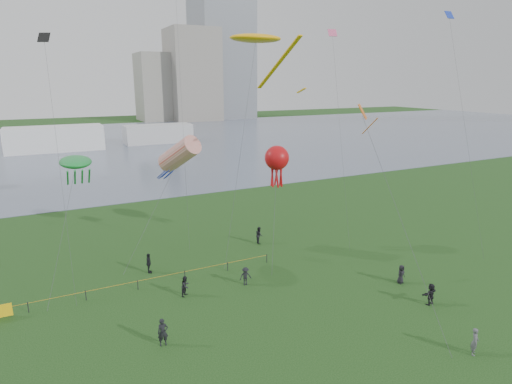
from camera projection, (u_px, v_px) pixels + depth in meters
name	position (u px, v px, depth m)	size (l,w,h in m)	color
ground_plane	(325.00, 347.00, 27.59)	(400.00, 400.00, 0.00)	#153611
lake	(105.00, 145.00, 114.05)	(400.00, 120.00, 0.08)	slate
building_mid	(193.00, 75.00, 182.86)	(20.00, 20.00, 38.00)	gray
building_low	(157.00, 87.00, 183.23)	(16.00, 18.00, 28.00)	gray
pavilion_left	(55.00, 139.00, 103.76)	(22.00, 8.00, 6.00)	white
pavilion_right	(158.00, 134.00, 117.78)	(18.00, 7.00, 5.00)	silver
fence	(56.00, 300.00, 32.35)	(24.07, 0.07, 1.05)	black
kite_flyer	(475.00, 341.00, 26.61)	(0.66, 0.43, 1.80)	#505157
spectator_a	(186.00, 286.00, 33.95)	(0.81, 0.63, 1.67)	black
spectator_b	(245.00, 276.00, 35.76)	(1.02, 0.59, 1.58)	black
spectator_c	(149.00, 263.00, 37.98)	(1.07, 0.45, 1.83)	black
spectator_d	(401.00, 274.00, 36.08)	(0.79, 0.51, 1.61)	black
spectator_e	(431.00, 294.00, 32.61)	(1.58, 0.50, 1.71)	black
spectator_f	(163.00, 332.00, 27.52)	(0.68, 0.45, 1.86)	black
spectator_g	(259.00, 235.00, 44.99)	(0.87, 0.68, 1.78)	black
kite_stingray	(256.00, 39.00, 39.04)	(7.54, 10.06, 20.80)	#3F3F42
kite_windsock	(179.00, 154.00, 41.05)	(8.55, 5.98, 11.78)	#3F3F42
kite_creature	(75.00, 162.00, 36.20)	(4.74, 8.60, 10.44)	#3F3F42
kite_octopus	(277.00, 158.00, 42.07)	(4.91, 7.10, 10.50)	#3F3F42
kite_delta	(367.00, 124.00, 31.82)	(1.38, 11.20, 14.95)	#3F3F42
small_kites	(172.00, 18.00, 37.06)	(44.08, 13.14, 5.70)	black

